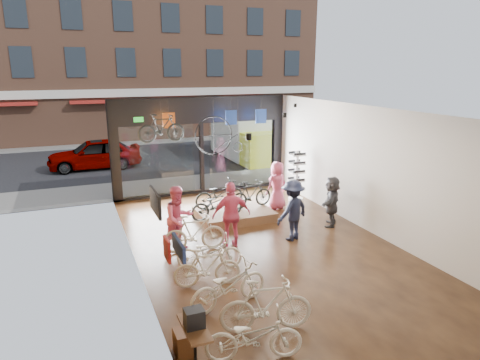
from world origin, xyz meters
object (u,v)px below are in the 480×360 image
box_truck (248,137)px  penny_farthing (221,136)px  floor_bike_4 (209,252)px  sunglasses_rack (296,176)px  street_car (95,154)px  display_platform (234,214)px  floor_bike_2 (229,285)px  customer_3 (293,210)px  customer_1 (179,219)px  floor_bike_5 (194,233)px  customer_2 (231,215)px  hung_bike (161,128)px  floor_bike_3 (207,267)px  floor_bike_0 (254,337)px  display_bike_left (217,204)px  customer_4 (277,185)px  display_bike_mid (251,194)px  customer_5 (332,201)px  display_bike_right (219,194)px

box_truck → penny_farthing: (-3.90, -6.69, 1.24)m
floor_bike_4 → sunglasses_rack: 6.37m
street_car → display_platform: 10.16m
street_car → floor_bike_2: street_car is taller
display_platform → customer_3: customer_3 is taller
customer_1 → floor_bike_5: bearing=-48.5°
customer_2 → customer_3: bearing=178.5°
customer_1 → hung_bike: size_ratio=1.15×
floor_bike_3 → floor_bike_5: (0.27, 2.00, 0.06)m
floor_bike_0 → customer_2: bearing=-1.6°
display_bike_left → customer_2: (-0.11, -1.55, 0.18)m
box_truck → customer_4: size_ratio=3.74×
display_bike_mid → customer_5: size_ratio=0.97×
floor_bike_3 → box_truck: bearing=-17.0°
display_platform → customer_5: customer_5 is taller
customer_1 → customer_2: bearing=-30.2°
display_platform → customer_4: customer_4 is taller
street_car → customer_2: size_ratio=2.36×
customer_4 → penny_farthing: bearing=-52.5°
customer_1 → customer_5: 4.95m
floor_bike_0 → display_bike_right: size_ratio=0.96×
box_truck → floor_bike_5: size_ratio=3.69×
street_car → box_truck: bearing=82.8°
display_bike_right → customer_3: (1.27, -2.80, 0.13)m
customer_3 → floor_bike_3: bearing=7.9°
floor_bike_2 → floor_bike_0: bearing=161.0°
floor_bike_3 → display_bike_mid: 4.95m
street_car → hung_bike: bearing=13.0°
floor_bike_0 → floor_bike_5: floor_bike_5 is taller
display_bike_left → sunglasses_rack: (3.68, 1.57, 0.19)m
customer_3 → customer_4: 2.86m
customer_4 → customer_5: (0.84, -2.16, -0.05)m
display_bike_right → floor_bike_3: bearing=150.7°
hung_bike → display_bike_mid: bearing=-124.1°
display_bike_mid → display_bike_right: size_ratio=0.88×
street_car → display_platform: bearing=21.9°
floor_bike_4 → customer_3: (2.81, 0.87, 0.47)m
floor_bike_5 → display_bike_mid: display_bike_mid is taller
floor_bike_5 → display_bike_left: size_ratio=0.99×
floor_bike_5 → display_platform: floor_bike_5 is taller
street_car → floor_bike_0: bearing=5.4°
box_truck → customer_5: bearing=-98.1°
display_platform → sunglasses_rack: size_ratio=1.27×
floor_bike_3 → customer_4: 6.00m
customer_1 → hung_bike: (0.34, 3.42, 2.01)m
floor_bike_0 → floor_bike_3: (0.04, 2.75, 0.02)m
floor_bike_5 → sunglasses_rack: (4.83, 3.02, 0.42)m
customer_3 → customer_5: (1.71, 0.56, -0.09)m
display_platform → display_bike_right: display_bike_right is taller
floor_bike_3 → display_platform: size_ratio=0.64×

